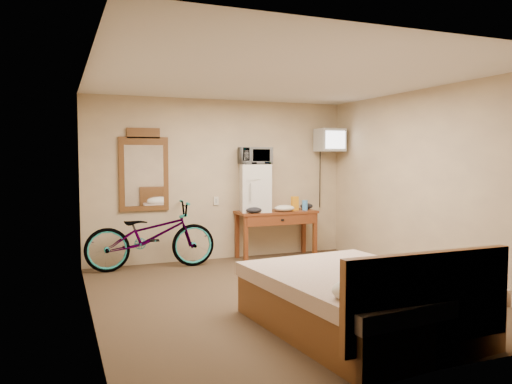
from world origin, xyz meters
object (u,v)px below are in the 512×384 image
at_px(bed, 361,300).
at_px(crt_television, 330,140).
at_px(desk, 277,219).
at_px(mini_fridge, 255,188).
at_px(blue_cup, 305,205).
at_px(wall_mirror, 144,171).
at_px(microwave, 255,156).
at_px(bicycle, 151,235).

bearing_deg(bed, crt_television, 64.36).
bearing_deg(bed, desk, 78.70).
bearing_deg(desk, mini_fridge, 170.20).
distance_m(blue_cup, wall_mirror, 2.60).
height_order(microwave, bicycle, microwave).
distance_m(desk, bicycle, 2.01).
bearing_deg(microwave, bicycle, -172.59).
height_order(crt_television, wall_mirror, crt_television).
distance_m(crt_television, wall_mirror, 3.04).
distance_m(wall_mirror, bed, 4.05).
relative_size(blue_cup, wall_mirror, 0.13).
relative_size(wall_mirror, bicycle, 0.66).
distance_m(mini_fridge, bed, 3.55).
relative_size(mini_fridge, microwave, 1.54).
xyz_separation_m(microwave, blue_cup, (0.83, -0.09, -0.80)).
bearing_deg(mini_fridge, wall_mirror, 172.90).
height_order(wall_mirror, bicycle, wall_mirror).
xyz_separation_m(wall_mirror, bicycle, (0.03, -0.32, -0.92)).
height_order(blue_cup, bicycle, bicycle).
xyz_separation_m(blue_cup, crt_television, (0.48, 0.05, 1.05)).
bearing_deg(bed, wall_mirror, 110.52).
bearing_deg(wall_mirror, desk, -7.57).
xyz_separation_m(desk, bed, (-0.67, -3.38, -0.33)).
xyz_separation_m(desk, wall_mirror, (-2.04, 0.27, 0.78)).
bearing_deg(crt_television, bicycle, -178.58).
bearing_deg(mini_fridge, blue_cup, -6.28).
relative_size(wall_mirror, bed, 0.56).
relative_size(desk, microwave, 2.67).
xyz_separation_m(microwave, bed, (-0.32, -3.44, -1.33)).
height_order(desk, bicycle, bicycle).
xyz_separation_m(mini_fridge, bed, (-0.32, -3.44, -0.83)).
height_order(desk, mini_fridge, mini_fridge).
bearing_deg(blue_cup, bed, -109.00).
bearing_deg(desk, microwave, 170.17).
xyz_separation_m(crt_television, bicycle, (-2.96, -0.07, -1.40)).
distance_m(desk, mini_fridge, 0.61).
bearing_deg(wall_mirror, crt_television, -4.77).
distance_m(microwave, bicycle, 2.01).
bearing_deg(mini_fridge, microwave, 56.33).
bearing_deg(desk, wall_mirror, 172.43).
relative_size(blue_cup, bed, 0.07).
xyz_separation_m(desk, bicycle, (-2.01, -0.05, -0.14)).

